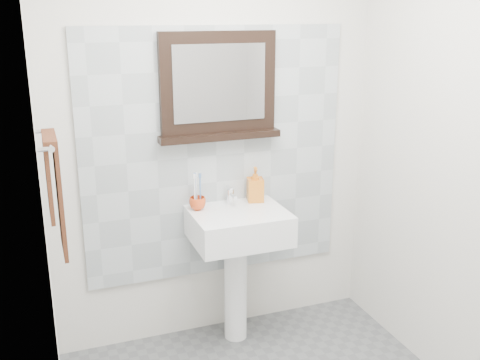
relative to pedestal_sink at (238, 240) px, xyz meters
name	(u,v)px	position (x,y,z in m)	size (l,w,h in m)	color
back_wall	(215,138)	(-0.06, 0.23, 0.57)	(2.00, 0.01, 2.50)	silver
left_wall	(45,222)	(-1.06, -0.87, 0.57)	(0.01, 2.20, 2.50)	silver
splashback	(216,155)	(-0.06, 0.21, 0.47)	(1.60, 0.02, 1.50)	#A5AFB3
pedestal_sink	(238,240)	(0.00, 0.00, 0.00)	(0.55, 0.44, 0.96)	white
toothbrush_cup	(198,203)	(-0.21, 0.10, 0.22)	(0.10, 0.10, 0.08)	#D04518
toothbrushes	(197,189)	(-0.22, 0.11, 0.31)	(0.05, 0.04, 0.21)	white
soap_dispenser	(255,184)	(0.16, 0.13, 0.29)	(0.10, 0.10, 0.21)	#CA4E17
framed_mirror	(218,89)	(-0.05, 0.19, 0.87)	(0.73, 0.11, 0.62)	black
towel_bar	(48,139)	(-1.01, -0.35, 0.76)	(0.07, 0.40, 0.03)	silver
hand_towel	(55,185)	(-1.00, -0.35, 0.55)	(0.06, 0.30, 0.55)	#361B0F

